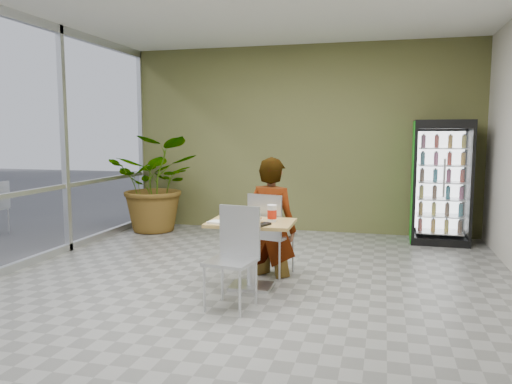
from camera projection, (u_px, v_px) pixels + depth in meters
ground at (245, 291)px, 5.44m from camera, size 7.00×7.00×0.00m
room_envelope at (244, 143)px, 5.25m from camera, size 6.00×7.00×3.20m
storefront_frame at (4, 142)px, 5.99m from camera, size 0.10×7.00×3.20m
dining_table at (251, 241)px, 5.47m from camera, size 0.94×0.67×0.75m
chair_far at (269, 228)px, 5.94m from camera, size 0.54×0.54×1.00m
chair_near at (235, 248)px, 4.91m from camera, size 0.50×0.51×0.99m
seated_woman at (272, 229)px, 5.99m from camera, size 0.72×0.56×1.73m
pizza_plate at (253, 218)px, 5.53m from camera, size 0.28×0.21×0.03m
soda_cup at (272, 214)px, 5.41m from camera, size 0.10×0.10×0.18m
napkin_stack at (217, 222)px, 5.34m from camera, size 0.19×0.19×0.02m
cafeteria_tray at (248, 224)px, 5.24m from camera, size 0.49×0.42×0.02m
beverage_fridge at (441, 182)px, 7.71m from camera, size 0.88×0.69×1.90m
potted_plant at (157, 184)px, 8.65m from camera, size 1.71×1.54×1.67m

